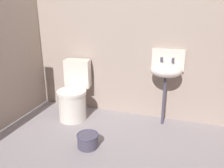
{
  "coord_description": "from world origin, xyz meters",
  "views": [
    {
      "loc": [
        0.81,
        -2.14,
        1.57
      ],
      "look_at": [
        0.0,
        0.26,
        0.7
      ],
      "focal_mm": 38.65,
      "sensor_mm": 36.0,
      "label": 1
    }
  ],
  "objects": [
    {
      "name": "bucket",
      "position": [
        -0.21,
        0.01,
        0.08
      ],
      "size": [
        0.25,
        0.25,
        0.16
      ],
      "color": "#474256",
      "rests_on": "ground"
    },
    {
      "name": "toilet_near_wall",
      "position": [
        -0.7,
        0.67,
        0.32
      ],
      "size": [
        0.46,
        0.64,
        0.78
      ],
      "rotation": [
        0.0,
        0.0,
        3.29
      ],
      "color": "silver",
      "rests_on": "ground"
    },
    {
      "name": "ground_plane",
      "position": [
        0.0,
        0.0,
        -0.04
      ],
      "size": [
        3.24,
        2.44,
        0.08
      ],
      "primitive_type": "cube",
      "color": "gray"
    },
    {
      "name": "wall_back",
      "position": [
        0.0,
        1.07,
        1.12
      ],
      "size": [
        3.24,
        0.1,
        2.24
      ],
      "primitive_type": "cube",
      "color": "#A59183",
      "rests_on": "ground"
    },
    {
      "name": "sink",
      "position": [
        0.52,
        0.86,
        0.75
      ],
      "size": [
        0.42,
        0.34,
        0.99
      ],
      "color": "#474256",
      "rests_on": "ground"
    }
  ]
}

